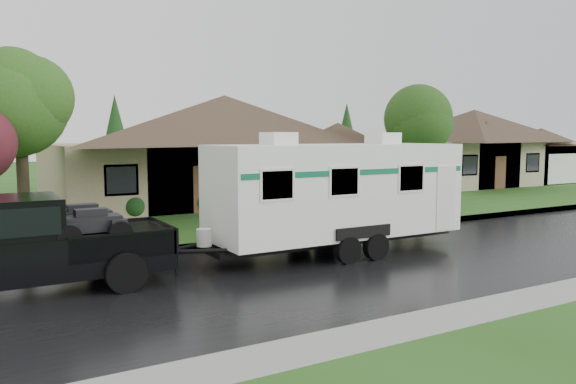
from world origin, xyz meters
name	(u,v)px	position (x,y,z in m)	size (l,w,h in m)	color
ground	(346,248)	(0.00, 0.00, 0.00)	(140.00, 140.00, 0.00)	#2A5019
road	(387,260)	(0.00, -2.00, 0.01)	(140.00, 8.00, 0.01)	black
curb	(308,235)	(0.00, 2.25, 0.07)	(140.00, 0.50, 0.15)	gray
lawn	(185,199)	(0.00, 15.00, 0.07)	(140.00, 26.00, 0.15)	#2A5019
house_main	(231,135)	(2.29, 13.84, 3.59)	(19.44, 10.80, 6.90)	gray
house_neighbor	(478,139)	(22.27, 14.34, 3.32)	(15.12, 9.72, 6.45)	tan
tree_left_green	(19,100)	(-8.51, 9.08, 4.90)	(4.13, 4.13, 6.84)	#382B1E
tree_right_green	(421,124)	(9.94, 7.25, 4.18)	(3.51, 3.51, 5.81)	#382B1E
shrub_row	(265,197)	(2.00, 9.30, 0.65)	(13.60, 1.00, 1.00)	#143814
pickup_truck	(12,243)	(-9.59, -0.54, 1.18)	(6.63, 2.52, 2.21)	black
travel_trailer	(336,190)	(-0.77, -0.54, 1.95)	(8.18, 2.87, 3.67)	white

